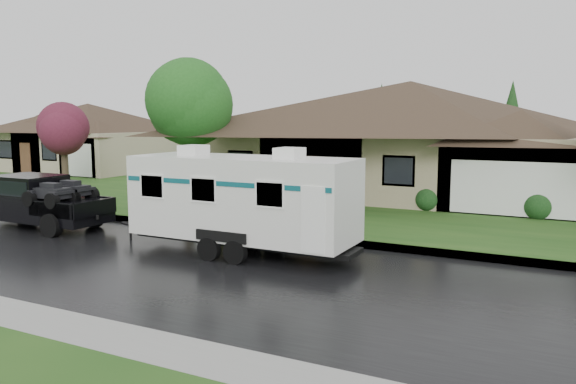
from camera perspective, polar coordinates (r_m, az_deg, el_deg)
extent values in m
plane|color=#204A17|center=(17.21, -6.83, -5.81)|extent=(140.00, 140.00, 0.00)
cube|color=black|center=(15.63, -10.93, -7.25)|extent=(140.00, 8.00, 0.01)
cube|color=gray|center=(19.06, -3.08, -4.22)|extent=(140.00, 0.50, 0.15)
cube|color=#204A17|center=(30.62, 8.91, 0.20)|extent=(140.00, 26.00, 0.15)
cube|color=#9A8B68|center=(28.94, 12.13, 2.83)|extent=(18.00, 10.00, 3.00)
pyramid|color=#34231C|center=(28.90, 12.36, 10.96)|extent=(19.44, 10.80, 2.60)
cube|color=#9A8B68|center=(25.10, 22.33, 1.38)|extent=(5.76, 4.00, 2.70)
cube|color=tan|center=(43.37, -19.49, 3.97)|extent=(10.00, 8.00, 2.80)
pyramid|color=#34231C|center=(43.32, -19.69, 8.46)|extent=(10.80, 8.64, 2.00)
cube|color=tan|center=(39.84, -18.57, 3.53)|extent=(3.20, 4.00, 2.52)
cylinder|color=#382B1E|center=(25.12, -10.15, 1.82)|extent=(0.42, 0.42, 2.69)
sphere|color=#296E24|center=(25.00, -10.31, 8.55)|extent=(3.71, 3.71, 3.71)
cylinder|color=#382B1E|center=(31.68, -21.68, 1.90)|extent=(0.35, 0.35, 1.94)
sphere|color=maroon|center=(31.56, -21.87, 5.75)|extent=(2.68, 2.68, 2.68)
sphere|color=#143814|center=(27.11, -3.53, 0.55)|extent=(1.00, 1.00, 1.00)
sphere|color=#143814|center=(25.26, 4.71, 0.02)|extent=(1.00, 1.00, 1.00)
sphere|color=#143814|center=(24.02, 14.03, -0.58)|extent=(1.00, 1.00, 1.00)
sphere|color=#143814|center=(23.46, 24.08, -1.21)|extent=(1.00, 1.00, 1.00)
cube|color=black|center=(22.21, -24.13, -1.44)|extent=(5.69, 1.90, 0.82)
cube|color=black|center=(22.41, -24.84, 0.48)|extent=(2.28, 1.78, 0.85)
cube|color=black|center=(22.40, -24.85, 0.60)|extent=(2.09, 1.82, 0.52)
cube|color=black|center=(20.82, -21.03, -1.32)|extent=(2.09, 1.80, 0.06)
cylinder|color=black|center=(24.23, -25.07, -1.61)|extent=(0.80, 0.30, 0.80)
cylinder|color=black|center=(20.31, -22.90, -3.15)|extent=(0.80, 0.30, 0.80)
cylinder|color=black|center=(21.53, -19.13, -2.38)|extent=(0.80, 0.30, 0.80)
cube|color=silver|center=(16.29, -4.63, -0.51)|extent=(6.64, 2.28, 2.32)
cube|color=black|center=(16.53, -4.58, -4.99)|extent=(7.02, 1.14, 0.13)
cube|color=#0C4E58|center=(16.23, -4.65, 1.28)|extent=(6.50, 2.30, 0.13)
cube|color=white|center=(17.11, -9.57, 4.22)|extent=(0.66, 0.76, 0.30)
cube|color=white|center=(15.42, 0.15, 3.96)|extent=(0.66, 0.76, 0.30)
cylinder|color=black|center=(15.86, -8.02, -5.76)|extent=(0.66, 0.23, 0.66)
cylinder|color=black|center=(17.69, -3.87, -4.30)|extent=(0.66, 0.23, 0.66)
cylinder|color=black|center=(15.39, -5.39, -6.12)|extent=(0.66, 0.23, 0.66)
cylinder|color=black|center=(17.28, -1.42, -4.57)|extent=(0.66, 0.23, 0.66)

